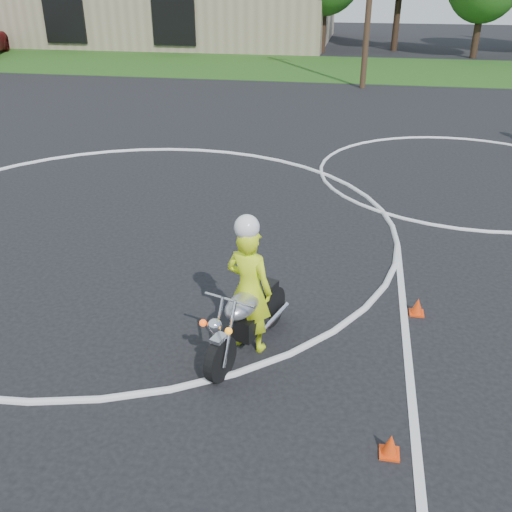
# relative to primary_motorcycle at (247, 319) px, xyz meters

# --- Properties ---
(ground) EXTENTS (120.00, 120.00, 0.00)m
(ground) POSITION_rel_primary_motorcycle_xyz_m (-3.59, 1.25, -0.58)
(ground) COLOR black
(ground) RESTS_ON ground
(grass_strip) EXTENTS (120.00, 10.00, 0.02)m
(grass_strip) POSITION_rel_primary_motorcycle_xyz_m (-3.59, 28.25, -0.57)
(grass_strip) COLOR #1E4714
(grass_strip) RESTS_ON ground
(course_markings) EXTENTS (19.05, 19.05, 0.12)m
(course_markings) POSITION_rel_primary_motorcycle_xyz_m (-1.42, 5.60, -0.57)
(course_markings) COLOR silver
(course_markings) RESTS_ON ground
(primary_motorcycle) EXTENTS (1.06, 2.18, 1.19)m
(primary_motorcycle) POSITION_rel_primary_motorcycle_xyz_m (0.00, 0.00, 0.00)
(primary_motorcycle) COLOR black
(primary_motorcycle) RESTS_ON ground
(rider_primary_grp) EXTENTS (0.84, 0.68, 2.20)m
(rider_primary_grp) POSITION_rel_primary_motorcycle_xyz_m (0.01, 0.14, 0.49)
(rider_primary_grp) COLOR #E0FF1A
(rider_primary_grp) RESTS_ON ground
(traffic_cones) EXTENTS (20.10, 14.37, 0.30)m
(traffic_cones) POSITION_rel_primary_motorcycle_xyz_m (2.41, 3.63, -0.44)
(traffic_cones) COLOR #F43E0C
(traffic_cones) RESTS_ON ground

